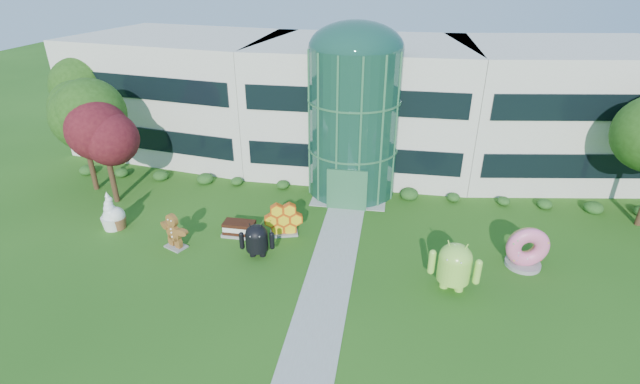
% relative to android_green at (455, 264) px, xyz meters
% --- Properties ---
extents(ground, '(140.00, 140.00, 0.00)m').
position_rel_android_green_xyz_m(ground, '(-6.11, -1.63, -1.48)').
color(ground, '#215114').
rests_on(ground, ground).
extents(building, '(46.00, 15.00, 9.30)m').
position_rel_android_green_xyz_m(building, '(-6.11, 16.37, 3.17)').
color(building, beige).
rests_on(building, ground).
extents(atrium, '(6.00, 6.00, 9.80)m').
position_rel_android_green_xyz_m(atrium, '(-6.11, 10.37, 3.42)').
color(atrium, '#194738').
rests_on(atrium, ground).
extents(walkway, '(2.40, 20.00, 0.04)m').
position_rel_android_green_xyz_m(walkway, '(-6.11, 0.37, -1.46)').
color(walkway, '#9E9E93').
rests_on(walkway, ground).
extents(tree_red, '(4.00, 4.00, 6.00)m').
position_rel_android_green_xyz_m(tree_red, '(-21.61, 5.87, 1.52)').
color(tree_red, '#3F0C14').
rests_on(tree_red, ground).
extents(trees_backdrop, '(52.00, 8.00, 8.40)m').
position_rel_android_green_xyz_m(trees_backdrop, '(-6.11, 11.37, 2.72)').
color(trees_backdrop, '#1F4210').
rests_on(trees_backdrop, ground).
extents(android_green, '(2.94, 2.28, 2.97)m').
position_rel_android_green_xyz_m(android_green, '(0.00, 0.00, 0.00)').
color(android_green, '#93D745').
rests_on(android_green, ground).
extents(android_black, '(2.18, 1.64, 2.26)m').
position_rel_android_green_xyz_m(android_black, '(-10.30, 1.14, -0.35)').
color(android_black, black).
rests_on(android_black, ground).
extents(donut, '(2.43, 1.44, 2.38)m').
position_rel_android_green_xyz_m(donut, '(3.92, 2.63, -0.30)').
color(donut, '#DA5377').
rests_on(donut, ground).
extents(gingerbread, '(2.52, 1.81, 2.17)m').
position_rel_android_green_xyz_m(gingerbread, '(-15.14, 1.19, -0.40)').
color(gingerbread, brown).
rests_on(gingerbread, ground).
extents(ice_cream_sandwich, '(2.03, 1.03, 0.90)m').
position_rel_android_green_xyz_m(ice_cream_sandwich, '(-11.96, 3.04, -1.03)').
color(ice_cream_sandwich, black).
rests_on(ice_cream_sandwich, ground).
extents(honeycomb, '(2.54, 1.48, 1.88)m').
position_rel_android_green_xyz_m(honeycomb, '(-9.40, 3.57, -0.54)').
color(honeycomb, yellow).
rests_on(honeycomb, ground).
extents(froyo, '(1.77, 1.77, 2.40)m').
position_rel_android_green_xyz_m(froyo, '(-19.81, 2.55, -0.28)').
color(froyo, white).
rests_on(froyo, ground).
extents(cupcake, '(1.21, 1.21, 1.40)m').
position_rel_android_green_xyz_m(cupcake, '(-19.57, 2.61, -0.78)').
color(cupcake, white).
rests_on(cupcake, ground).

